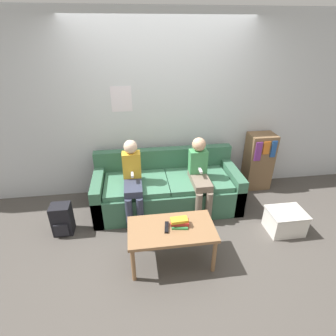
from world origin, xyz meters
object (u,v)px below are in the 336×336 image
(person_right, at_px, (200,173))
(backpack, at_px, (62,219))
(storage_box, at_px, (285,221))
(coffee_table, at_px, (171,232))
(tv_remote, at_px, (167,227))
(person_left, at_px, (133,178))
(bookshelf, at_px, (258,161))
(couch, at_px, (167,189))

(person_right, xyz_separation_m, backpack, (-1.82, -0.23, -0.40))
(storage_box, bearing_deg, backpack, 172.60)
(coffee_table, distance_m, person_right, 1.04)
(coffee_table, bearing_deg, storage_box, 10.41)
(person_right, xyz_separation_m, tv_remote, (-0.57, -0.87, -0.14))
(person_left, distance_m, bookshelf, 2.08)
(person_right, distance_m, backpack, 1.88)
(coffee_table, height_order, tv_remote, tv_remote)
(bookshelf, distance_m, storage_box, 1.15)
(backpack, bearing_deg, coffee_table, -26.41)
(backpack, bearing_deg, person_left, 13.96)
(couch, bearing_deg, storage_box, -28.90)
(person_right, distance_m, storage_box, 1.25)
(storage_box, bearing_deg, coffee_table, -169.59)
(couch, bearing_deg, person_left, -157.90)
(backpack, bearing_deg, person_right, 7.10)
(person_right, relative_size, tv_remote, 6.12)
(coffee_table, height_order, person_left, person_left)
(storage_box, bearing_deg, bookshelf, 84.83)
(storage_box, relative_size, backpack, 1.10)
(tv_remote, distance_m, backpack, 1.43)
(coffee_table, xyz_separation_m, tv_remote, (-0.05, 0.01, 0.07))
(couch, bearing_deg, backpack, -163.16)
(person_right, bearing_deg, couch, 155.39)
(coffee_table, xyz_separation_m, backpack, (-1.30, 0.65, -0.20))
(bookshelf, distance_m, backpack, 3.03)
(coffee_table, xyz_separation_m, storage_box, (1.52, 0.28, -0.25))
(coffee_table, height_order, person_right, person_right)
(tv_remote, height_order, storage_box, tv_remote)
(bookshelf, bearing_deg, person_right, -155.09)
(person_right, relative_size, backpack, 2.60)
(backpack, bearing_deg, storage_box, -7.40)
(bookshelf, bearing_deg, person_left, -165.72)
(storage_box, bearing_deg, tv_remote, -170.11)
(person_left, bearing_deg, couch, 22.10)
(bookshelf, bearing_deg, tv_remote, -140.49)
(tv_remote, xyz_separation_m, storage_box, (1.57, 0.27, -0.32))
(couch, xyz_separation_m, backpack, (-1.39, -0.42, -0.07))
(couch, relative_size, bookshelf, 2.24)
(person_right, bearing_deg, tv_remote, -123.33)
(couch, xyz_separation_m, bookshelf, (1.53, 0.32, 0.19))
(person_left, relative_size, storage_box, 2.39)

